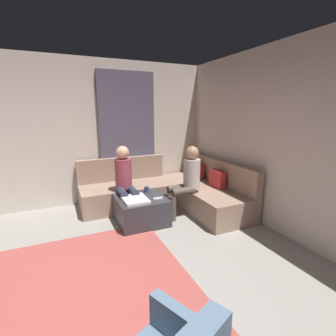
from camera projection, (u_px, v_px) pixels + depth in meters
The scene contains 12 objects.
ground_plane at pixel (74, 325), 2.13m from camera, with size 6.00×6.00×0.10m, color gray.
wall_back at pixel (321, 146), 2.99m from camera, with size 6.00×0.12×2.70m, color beige.
wall_left at pixel (56, 134), 4.42m from camera, with size 0.12×6.00×2.70m, color beige.
curtain_panel at pixel (128, 137), 4.88m from camera, with size 0.06×1.10×2.50m, color #595166.
area_rug at pixel (83, 301), 2.34m from camera, with size 2.60×2.20×0.01m, color #AD4C47.
sectional_couch at pixel (170, 191), 4.66m from camera, with size 2.10×2.55×0.87m.
ottoman at pixel (141, 210), 3.95m from camera, with size 0.76×0.76×0.42m, color #333338.
folded_blanket at pixel (135, 199), 3.77m from camera, with size 0.44×0.36×0.04m, color white.
coffee_mug at pixel (147, 189), 4.16m from camera, with size 0.08×0.08×0.10m, color #334C72.
game_remote at pixel (158, 198), 3.83m from camera, with size 0.05×0.15×0.02m, color white.
person_on_couch_back at pixel (187, 179), 4.12m from camera, with size 0.30×0.60×1.20m.
person_on_couch_side at pixel (125, 179), 4.08m from camera, with size 0.60×0.30×1.20m.
Camera 1 is at (1.95, 0.02, 1.76)m, focal length 26.33 mm.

